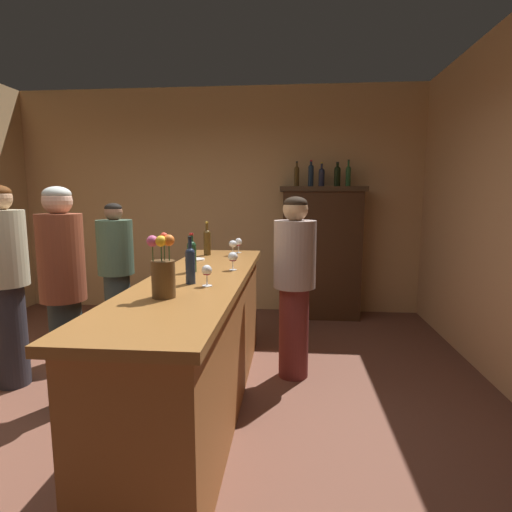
{
  "coord_description": "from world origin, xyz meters",
  "views": [
    {
      "loc": [
        1.01,
        -2.57,
        1.54
      ],
      "look_at": [
        0.76,
        0.27,
        1.12
      ],
      "focal_mm": 28.53,
      "sensor_mm": 36.0,
      "label": 1
    }
  ],
  "objects_px": {
    "patron_redhead": "(116,270)",
    "display_bottle_right": "(348,175)",
    "patron_near_entrance": "(5,278)",
    "wine_bottle_merlot": "(192,255)",
    "patron_tall": "(63,287)",
    "flower_arrangement": "(163,272)",
    "display_bottle_midleft": "(311,174)",
    "wine_glass_spare": "(238,243)",
    "bartender": "(294,280)",
    "wine_glass_mid": "(207,272)",
    "wine_bottle_riesling": "(190,264)",
    "display_cabinet": "(321,250)",
    "bar_counter": "(199,343)",
    "display_bottle_left": "(297,175)",
    "wine_glass_rear": "(233,258)",
    "cheese_plate": "(195,259)",
    "wine_bottle_malbec": "(207,241)",
    "display_bottle_center": "(322,176)",
    "wine_glass_front": "(233,244)",
    "display_bottle_midright": "(337,175)"
  },
  "relations": [
    {
      "from": "display_bottle_midleft",
      "to": "wine_bottle_riesling",
      "type": "bearing_deg",
      "value": -108.0
    },
    {
      "from": "wine_glass_spare",
      "to": "flower_arrangement",
      "type": "xyz_separation_m",
      "value": [
        -0.17,
        -1.83,
        0.04
      ]
    },
    {
      "from": "wine_glass_spare",
      "to": "display_bottle_midleft",
      "type": "relative_size",
      "value": 0.46
    },
    {
      "from": "wine_glass_rear",
      "to": "patron_redhead",
      "type": "distance_m",
      "value": 1.62
    },
    {
      "from": "bartender",
      "to": "display_bottle_right",
      "type": "bearing_deg",
      "value": -123.97
    },
    {
      "from": "display_bottle_left",
      "to": "display_bottle_midright",
      "type": "distance_m",
      "value": 0.5
    },
    {
      "from": "wine_glass_front",
      "to": "display_bottle_midright",
      "type": "relative_size",
      "value": 0.48
    },
    {
      "from": "display_cabinet",
      "to": "wine_glass_mid",
      "type": "bearing_deg",
      "value": -108.17
    },
    {
      "from": "wine_bottle_merlot",
      "to": "display_cabinet",
      "type": "bearing_deg",
      "value": 63.99
    },
    {
      "from": "wine_glass_spare",
      "to": "patron_near_entrance",
      "type": "bearing_deg",
      "value": -150.85
    },
    {
      "from": "wine_glass_rear",
      "to": "wine_glass_mid",
      "type": "bearing_deg",
      "value": -98.07
    },
    {
      "from": "display_cabinet",
      "to": "patron_redhead",
      "type": "height_order",
      "value": "display_cabinet"
    },
    {
      "from": "wine_glass_mid",
      "to": "patron_tall",
      "type": "relative_size",
      "value": 0.08
    },
    {
      "from": "display_cabinet",
      "to": "patron_near_entrance",
      "type": "height_order",
      "value": "display_cabinet"
    },
    {
      "from": "bar_counter",
      "to": "wine_bottle_merlot",
      "type": "xyz_separation_m",
      "value": [
        -0.08,
        0.15,
        0.62
      ]
    },
    {
      "from": "display_bottle_right",
      "to": "bartender",
      "type": "relative_size",
      "value": 0.21
    },
    {
      "from": "display_bottle_midright",
      "to": "patron_near_entrance",
      "type": "height_order",
      "value": "display_bottle_midright"
    },
    {
      "from": "wine_glass_front",
      "to": "patron_tall",
      "type": "distance_m",
      "value": 1.53
    },
    {
      "from": "bar_counter",
      "to": "patron_redhead",
      "type": "distance_m",
      "value": 1.62
    },
    {
      "from": "cheese_plate",
      "to": "patron_redhead",
      "type": "xyz_separation_m",
      "value": [
        -0.92,
        0.43,
        -0.19
      ]
    },
    {
      "from": "patron_redhead",
      "to": "display_bottle_right",
      "type": "bearing_deg",
      "value": 93.58
    },
    {
      "from": "wine_glass_front",
      "to": "wine_bottle_merlot",
      "type": "bearing_deg",
      "value": -101.34
    },
    {
      "from": "wine_bottle_riesling",
      "to": "wine_glass_front",
      "type": "distance_m",
      "value": 1.28
    },
    {
      "from": "wine_glass_spare",
      "to": "bartender",
      "type": "distance_m",
      "value": 0.85
    },
    {
      "from": "patron_near_entrance",
      "to": "wine_bottle_riesling",
      "type": "bearing_deg",
      "value": 11.57
    },
    {
      "from": "patron_near_entrance",
      "to": "wine_glass_spare",
      "type": "bearing_deg",
      "value": 57.21
    },
    {
      "from": "flower_arrangement",
      "to": "wine_glass_spare",
      "type": "bearing_deg",
      "value": 84.53
    },
    {
      "from": "display_cabinet",
      "to": "wine_bottle_malbec",
      "type": "distance_m",
      "value": 1.84
    },
    {
      "from": "wine_glass_rear",
      "to": "flower_arrangement",
      "type": "xyz_separation_m",
      "value": [
        -0.26,
        -0.87,
        0.05
      ]
    },
    {
      "from": "cheese_plate",
      "to": "wine_glass_front",
      "type": "bearing_deg",
      "value": 47.63
    },
    {
      "from": "patron_redhead",
      "to": "patron_near_entrance",
      "type": "xyz_separation_m",
      "value": [
        -0.51,
        -0.91,
        0.1
      ]
    },
    {
      "from": "wine_bottle_riesling",
      "to": "wine_glass_front",
      "type": "relative_size",
      "value": 2.12
    },
    {
      "from": "wine_bottle_merlot",
      "to": "patron_tall",
      "type": "height_order",
      "value": "patron_tall"
    },
    {
      "from": "display_bottle_right",
      "to": "bar_counter",
      "type": "bearing_deg",
      "value": -118.91
    },
    {
      "from": "wine_glass_rear",
      "to": "wine_glass_spare",
      "type": "bearing_deg",
      "value": 95.04
    },
    {
      "from": "wine_bottle_riesling",
      "to": "flower_arrangement",
      "type": "distance_m",
      "value": 0.37
    },
    {
      "from": "wine_bottle_merlot",
      "to": "display_bottle_left",
      "type": "distance_m",
      "value": 2.5
    },
    {
      "from": "display_bottle_midleft",
      "to": "wine_bottle_merlot",
      "type": "bearing_deg",
      "value": -112.89
    },
    {
      "from": "flower_arrangement",
      "to": "display_bottle_midleft",
      "type": "distance_m",
      "value": 3.25
    },
    {
      "from": "wine_glass_spare",
      "to": "patron_tall",
      "type": "relative_size",
      "value": 0.09
    },
    {
      "from": "wine_bottle_riesling",
      "to": "patron_redhead",
      "type": "bearing_deg",
      "value": 128.89
    },
    {
      "from": "display_bottle_right",
      "to": "patron_tall",
      "type": "height_order",
      "value": "display_bottle_right"
    },
    {
      "from": "display_bottle_right",
      "to": "display_bottle_midleft",
      "type": "bearing_deg",
      "value": -180.0
    },
    {
      "from": "wine_glass_mid",
      "to": "wine_glass_rear",
      "type": "bearing_deg",
      "value": 81.93
    },
    {
      "from": "display_cabinet",
      "to": "display_bottle_center",
      "type": "bearing_deg",
      "value": 180.0
    },
    {
      "from": "wine_glass_rear",
      "to": "cheese_plate",
      "type": "xyz_separation_m",
      "value": [
        -0.4,
        0.46,
        -0.09
      ]
    },
    {
      "from": "wine_bottle_malbec",
      "to": "patron_redhead",
      "type": "distance_m",
      "value": 1.02
    },
    {
      "from": "display_cabinet",
      "to": "wine_glass_rear",
      "type": "distance_m",
      "value": 2.32
    },
    {
      "from": "cheese_plate",
      "to": "wine_bottle_riesling",
      "type": "bearing_deg",
      "value": -78.05
    },
    {
      "from": "bartender",
      "to": "wine_glass_mid",
      "type": "bearing_deg",
      "value": 45.01
    }
  ]
}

